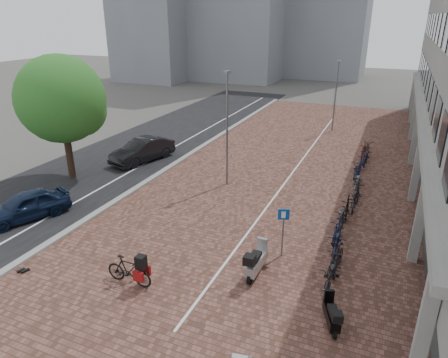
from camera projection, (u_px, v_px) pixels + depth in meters
ground at (163, 264)px, 15.49m from camera, size 140.00×140.00×0.00m
plaza_brick at (291, 170)px, 25.00m from camera, size 14.50×42.00×0.04m
street_asphalt at (142, 149)px, 28.99m from camera, size 8.00×50.00×0.03m
curb at (190, 154)px, 27.55m from camera, size 0.35×42.00×0.14m
lane_line at (166, 152)px, 28.26m from camera, size 0.12×44.00×0.00m
parking_line at (295, 170)px, 24.92m from camera, size 0.10×30.00×0.00m
car_navy at (26, 206)px, 18.76m from camera, size 3.06×4.22×1.33m
car_dark at (142, 150)px, 26.24m from camera, size 2.69×4.74×1.48m
hero_bike at (129, 270)px, 14.15m from camera, size 1.82×0.52×1.29m
shoes at (23, 271)px, 14.97m from camera, size 0.46×0.42×0.10m
scooter_front at (256, 260)px, 14.66m from camera, size 0.59×1.80×1.23m
scooter_mid at (332, 313)px, 12.22m from camera, size 0.93×1.49×0.98m
parking_sign at (283, 226)px, 15.48m from camera, size 0.42×0.20×2.09m
lamp_near at (227, 131)px, 21.68m from camera, size 0.12×0.12×6.21m
lamp_far at (335, 97)px, 32.26m from camera, size 0.12×0.12×5.62m
street_tree at (65, 101)px, 22.24m from camera, size 4.84×4.84×7.04m
bike_row at (354, 190)px, 20.83m from camera, size 1.14×18.10×1.05m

